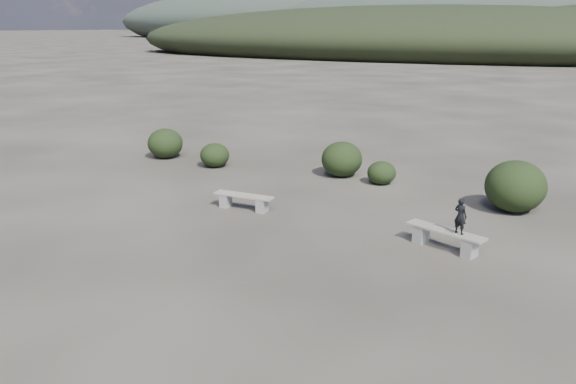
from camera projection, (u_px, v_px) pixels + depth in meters
The scene contains 10 objects.
ground at pixel (205, 282), 11.88m from camera, with size 1200.00×1200.00×0.00m, color #2B2721.
bench_left at pixel (244, 200), 16.53m from camera, with size 1.85×0.51×0.46m.
bench_right at pixel (445, 237), 13.57m from camera, with size 2.02×0.96×0.50m.
seated_person at pixel (460, 216), 13.15m from camera, with size 0.32×0.21×0.88m, color black.
shrub_a at pixel (215, 155), 21.49m from camera, with size 1.12×1.12×0.92m, color black.
shrub_b at pixel (342, 159), 20.11m from camera, with size 1.47×1.47×1.26m, color black.
shrub_c at pixel (382, 173), 19.18m from camera, with size 0.99×0.99×0.79m, color black.
shrub_d at pixel (515, 186), 16.25m from camera, with size 1.73×1.73×1.51m, color black.
shrub_f at pixel (165, 143), 22.95m from camera, with size 1.43×1.43×1.21m, color black.
mountain_ridges at pixel (576, 15), 298.06m from camera, with size 500.00×400.00×56.00m.
Camera 1 is at (6.71, -8.70, 5.21)m, focal length 35.00 mm.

